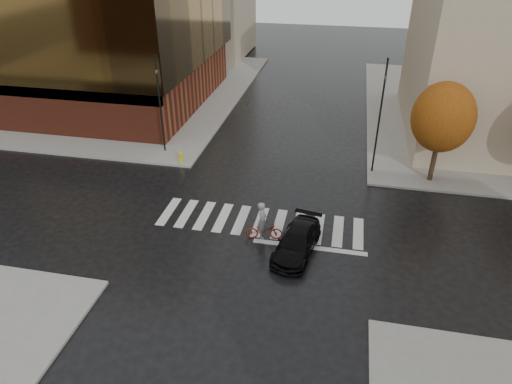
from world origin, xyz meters
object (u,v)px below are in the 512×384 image
at_px(cyclist, 263,227).
at_px(traffic_light_ne, 381,110).
at_px(sedan, 297,242).
at_px(traffic_light_nw, 159,99).
at_px(fire_hydrant, 181,156).

height_order(cyclist, traffic_light_ne, traffic_light_ne).
relative_size(sedan, traffic_light_ne, 0.57).
relative_size(traffic_light_nw, traffic_light_ne, 0.91).
distance_m(cyclist, traffic_light_nw, 13.34).
xyz_separation_m(sedan, cyclist, (-1.90, 0.80, 0.13)).
distance_m(sedan, traffic_light_ne, 11.15).
xyz_separation_m(cyclist, traffic_light_ne, (5.82, 8.88, 3.76)).
bearing_deg(traffic_light_ne, traffic_light_nw, 9.41).
xyz_separation_m(traffic_light_nw, traffic_light_ne, (14.99, -0.23, 0.44)).
xyz_separation_m(cyclist, traffic_light_nw, (-9.17, 9.11, 3.31)).
bearing_deg(traffic_light_nw, traffic_light_ne, 100.74).
relative_size(sedan, fire_hydrant, 5.38).
bearing_deg(fire_hydrant, traffic_light_nw, 139.09).
bearing_deg(cyclist, fire_hydrant, 35.59).
height_order(cyclist, fire_hydrant, cyclist).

